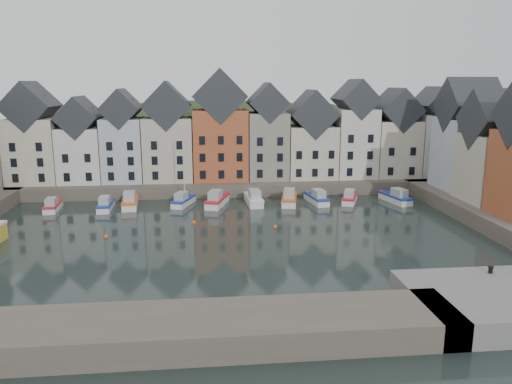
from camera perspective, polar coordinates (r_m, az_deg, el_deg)
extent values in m
plane|color=black|center=(56.33, -3.16, -5.76)|extent=(260.00, 260.00, 0.00)
cube|color=#50473D|center=(85.13, -4.14, 1.16)|extent=(90.00, 16.00, 2.00)
cube|color=#50473D|center=(36.37, -17.93, -15.30)|extent=(50.00, 6.00, 2.00)
ellipsoid|color=black|center=(115.13, -4.40, -5.62)|extent=(153.60, 70.40, 64.00)
sphere|color=#183116|center=(105.42, -12.23, 7.31)|extent=(5.77, 5.77, 5.77)
sphere|color=#183116|center=(117.80, 7.61, 7.71)|extent=(5.27, 5.27, 5.27)
sphere|color=#183116|center=(113.39, 11.82, 7.25)|extent=(5.07, 5.07, 5.07)
sphere|color=#183116|center=(110.37, 2.88, 7.33)|extent=(5.01, 5.01, 5.01)
sphere|color=#183116|center=(116.13, -23.65, 5.95)|extent=(3.94, 3.94, 3.94)
sphere|color=#183116|center=(118.18, 9.31, 7.63)|extent=(5.21, 5.21, 5.21)
sphere|color=#183116|center=(112.59, -3.64, 7.68)|extent=(5.45, 5.45, 5.45)
sphere|color=#183116|center=(109.92, 15.72, 6.55)|extent=(4.49, 4.49, 4.49)
cube|color=beige|center=(86.41, -23.93, 4.35)|extent=(7.67, 8.00, 10.07)
cube|color=black|center=(85.85, -24.34, 8.93)|extent=(7.67, 8.16, 7.67)
cube|color=silver|center=(84.54, -19.20, 4.07)|extent=(6.56, 8.00, 8.61)
cube|color=black|center=(83.96, -19.49, 8.08)|extent=(6.56, 8.16, 6.56)
cube|color=#ABB3BD|center=(83.18, -14.84, 4.71)|extent=(6.20, 8.00, 10.02)
cube|color=black|center=(82.61, -15.09, 9.21)|extent=(6.20, 8.16, 6.20)
cube|color=#B4AB98|center=(82.36, -9.94, 4.89)|extent=(7.70, 8.00, 10.08)
cube|color=black|center=(81.77, -10.12, 9.72)|extent=(7.70, 8.16, 7.70)
cube|color=#A14F2E|center=(82.11, -4.12, 5.44)|extent=(8.69, 8.00, 11.28)
cube|color=black|center=(81.54, -4.20, 10.89)|extent=(8.69, 8.16, 8.69)
cube|color=gray|center=(82.73, 1.25, 5.35)|extent=(6.43, 8.00, 10.78)
cube|color=black|center=(82.17, 1.27, 10.19)|extent=(6.43, 8.16, 6.43)
cube|color=beige|center=(84.08, 6.21, 4.63)|extent=(7.88, 8.00, 8.56)
cube|color=black|center=(83.48, 6.31, 8.87)|extent=(7.88, 8.16, 7.88)
cube|color=beige|center=(85.74, 11.05, 5.54)|extent=(6.50, 8.00, 11.27)
cube|color=black|center=(85.21, 11.26, 10.38)|extent=(6.50, 8.16, 6.50)
cube|color=beige|center=(88.14, 15.41, 4.87)|extent=(7.23, 8.00, 9.32)
cube|color=black|center=(87.58, 15.65, 9.05)|extent=(7.23, 8.16, 7.23)
cube|color=silver|center=(90.78, 19.48, 5.13)|extent=(6.18, 8.00, 10.32)
cube|color=black|center=(90.26, 19.79, 9.34)|extent=(6.18, 8.16, 6.18)
cube|color=#ABB3BD|center=(80.27, 22.83, 4.02)|extent=(7.47, 8.00, 10.38)
cube|color=black|center=(79.66, 23.27, 9.12)|extent=(7.62, 8.00, 8.00)
cube|color=#B4AB98|center=(73.53, 25.72, 2.48)|extent=(8.14, 8.00, 8.89)
cube|color=black|center=(72.84, 26.20, 7.46)|extent=(8.30, 8.00, 8.00)
sphere|color=#DA5919|center=(63.91, -7.10, -3.49)|extent=(0.50, 0.50, 0.50)
sphere|color=#DA5919|center=(61.58, 2.21, -4.01)|extent=(0.50, 0.50, 0.50)
sphere|color=#DA5919|center=(60.23, -16.78, -4.93)|extent=(0.50, 0.50, 0.50)
cube|color=silver|center=(75.66, -22.18, -1.70)|extent=(1.98, 5.48, 0.99)
cube|color=red|center=(75.54, -22.22, -1.30)|extent=(2.07, 5.60, 0.22)
cube|color=#9BA1A3|center=(74.65, -22.38, -1.04)|extent=(1.40, 2.23, 1.08)
cube|color=silver|center=(73.61, -16.76, -1.66)|extent=(1.87, 5.79, 1.05)
cube|color=navy|center=(73.48, -16.79, -1.22)|extent=(1.96, 5.91, 0.24)
cube|color=#9BA1A3|center=(72.52, -16.93, -0.94)|extent=(1.40, 2.33, 1.15)
cube|color=silver|center=(74.30, -14.19, -1.34)|extent=(2.56, 6.74, 1.21)
cube|color=#DA5919|center=(74.15, -14.22, -0.84)|extent=(2.68, 6.88, 0.27)
cube|color=#9BA1A3|center=(73.04, -14.28, -0.51)|extent=(1.77, 2.76, 1.32)
cube|color=silver|center=(73.78, -8.28, -1.22)|extent=(3.48, 6.02, 1.06)
cube|color=navy|center=(73.65, -8.29, -0.78)|extent=(3.61, 6.16, 0.24)
cube|color=#9BA1A3|center=(72.74, -8.55, -0.49)|extent=(2.01, 2.62, 1.15)
cylinder|color=silver|center=(73.24, -8.25, 3.02)|extent=(0.13, 0.13, 10.57)
cube|color=silver|center=(73.04, -4.45, -1.22)|extent=(3.81, 7.03, 1.23)
cube|color=red|center=(72.88, -4.46, -0.70)|extent=(3.96, 7.19, 0.28)
cube|color=#9BA1A3|center=(71.78, -4.68, -0.36)|extent=(2.26, 3.02, 1.35)
cube|color=silver|center=(73.70, -0.28, -1.06)|extent=(2.35, 6.63, 1.20)
cube|color=silver|center=(73.55, -0.28, -0.57)|extent=(2.46, 6.77, 0.27)
cube|color=#9BA1A3|center=(72.46, -0.16, -0.24)|extent=(1.68, 2.70, 1.31)
cube|color=silver|center=(74.11, 3.82, -1.01)|extent=(3.26, 6.93, 1.22)
cube|color=#DA5919|center=(73.96, 3.83, -0.51)|extent=(3.40, 7.08, 0.28)
cube|color=#9BA1A3|center=(72.83, 3.82, -0.17)|extent=(2.05, 2.92, 1.33)
cube|color=silver|center=(74.85, 6.91, -0.96)|extent=(2.68, 6.30, 1.12)
cube|color=navy|center=(74.72, 6.92, -0.51)|extent=(2.80, 6.44, 0.25)
cube|color=#9BA1A3|center=(73.75, 7.19, -0.20)|extent=(1.76, 2.62, 1.22)
cube|color=silver|center=(76.03, 10.65, -0.90)|extent=(3.76, 5.96, 1.05)
cube|color=red|center=(75.90, 10.67, -0.48)|extent=(3.89, 6.11, 0.24)
cube|color=#9BA1A3|center=(74.94, 10.62, -0.19)|extent=(2.10, 2.63, 1.15)
cube|color=silver|center=(77.59, 15.61, -0.86)|extent=(3.19, 6.51, 1.15)
cube|color=navy|center=(77.45, 15.64, -0.41)|extent=(3.32, 6.65, 0.26)
cube|color=#9BA1A3|center=(76.56, 16.05, -0.10)|extent=(1.97, 2.76, 1.25)
cylinder|color=black|center=(46.39, 25.23, -8.08)|extent=(0.36, 0.36, 0.50)
cylinder|color=black|center=(46.30, 25.26, -7.77)|extent=(0.48, 0.48, 0.08)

